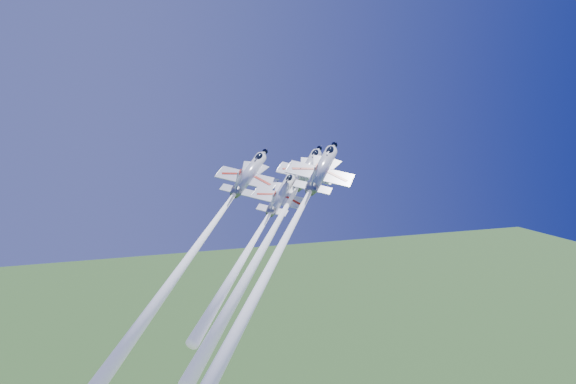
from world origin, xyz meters
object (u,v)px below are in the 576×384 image
object	(u,v)px
jet_left	(206,234)
jet_lead	(274,228)
jet_right	(279,251)
jet_slot	(256,236)

from	to	relation	value
jet_left	jet_lead	bearing A→B (deg)	18.44
jet_lead	jet_right	world-z (taller)	jet_right
jet_left	jet_right	bearing A→B (deg)	-27.42
jet_left	jet_right	size ratio (longest dim) A/B	0.82
jet_left	jet_right	xyz separation A→B (m)	(6.94, -12.30, -0.44)
jet_right	jet_slot	xyz separation A→B (m)	(-0.43, 8.57, 0.38)
jet_slot	jet_left	bearing A→B (deg)	-176.60
jet_lead	jet_right	bearing A→B (deg)	-72.22
jet_left	jet_right	world-z (taller)	jet_right
jet_right	jet_slot	size ratio (longest dim) A/B	1.74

